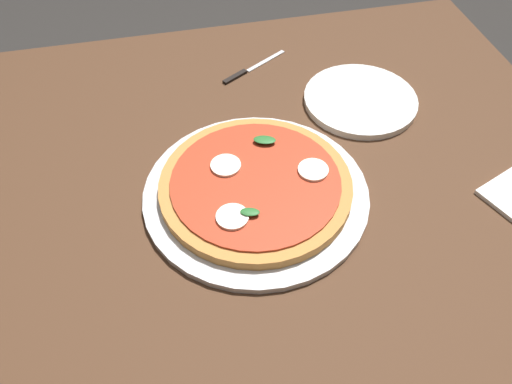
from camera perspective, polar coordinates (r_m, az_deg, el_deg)
name	(u,v)px	position (r m, az deg, el deg)	size (l,w,h in m)	color
ground_plane	(263,351)	(1.50, 0.78, -17.33)	(6.00, 6.00, 0.00)	#2D2B28
dining_table	(266,211)	(0.97, 1.16, -2.18)	(1.19, 1.00, 0.72)	#4C301E
serving_tray	(256,194)	(0.86, 0.00, -0.18)	(0.38, 0.38, 0.01)	silver
pizza	(256,185)	(0.85, -0.04, 0.77)	(0.32, 0.32, 0.03)	#C6843F
plate_white	(360,100)	(1.06, 11.54, 10.01)	(0.22, 0.22, 0.01)	white
knife	(248,70)	(1.12, -0.87, 13.38)	(0.15, 0.10, 0.01)	black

